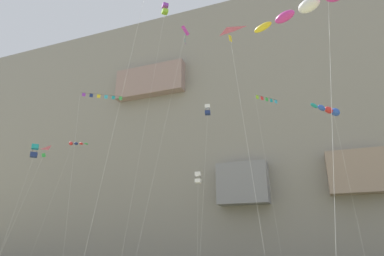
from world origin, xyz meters
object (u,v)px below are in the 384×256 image
at_px(kite_box_far_left, 34,151).
at_px(kite_box_near_cliff, 165,10).
at_px(kite_box_mid_center, 208,110).
at_px(kite_delta_mid_left, 228,36).
at_px(kite_windsock_high_right, 311,4).
at_px(kite_windsock_low_right, 329,110).
at_px(kite_delta_upper_left, 39,155).
at_px(kite_diamond_low_center, 183,44).
at_px(kite_banner_upper_mid, 100,103).
at_px(kite_banner_mid_right, 267,106).
at_px(kite_windsock_upper_right, 75,144).
at_px(kite_box_high_left, 198,178).

height_order(kite_box_far_left, kite_box_near_cliff, kite_box_near_cliff).
bearing_deg(kite_box_mid_center, kite_delta_mid_left, -66.15).
bearing_deg(kite_windsock_high_right, kite_box_mid_center, 123.11).
bearing_deg(kite_box_near_cliff, kite_box_far_left, -174.38).
xyz_separation_m(kite_windsock_low_right, kite_delta_upper_left, (-31.83, -11.02, -5.27)).
bearing_deg(kite_windsock_low_right, kite_windsock_high_right, -93.92).
xyz_separation_m(kite_delta_mid_left, kite_delta_upper_left, (-24.18, 6.62, -5.75)).
distance_m(kite_delta_mid_left, kite_diamond_low_center, 13.75).
bearing_deg(kite_banner_upper_mid, kite_box_mid_center, 9.98).
xyz_separation_m(kite_banner_mid_right, kite_diamond_low_center, (-7.58, -13.25, 3.65)).
distance_m(kite_windsock_low_right, kite_windsock_high_right, 22.67).
height_order(kite_box_mid_center, kite_diamond_low_center, kite_diamond_low_center).
bearing_deg(kite_box_far_left, kite_windsock_low_right, 9.09).
height_order(kite_box_mid_center, kite_windsock_high_right, kite_box_mid_center).
relative_size(kite_delta_upper_left, kite_box_near_cliff, 0.35).
bearing_deg(kite_windsock_low_right, kite_box_near_cliff, -167.79).
bearing_deg(kite_diamond_low_center, kite_windsock_high_right, -45.70).
xyz_separation_m(kite_delta_mid_left, kite_diamond_low_center, (-7.60, 9.17, 6.87)).
bearing_deg(kite_banner_mid_right, kite_box_far_left, -160.24).
relative_size(kite_delta_mid_left, kite_box_near_cliff, 0.52).
xyz_separation_m(kite_box_mid_center, kite_diamond_low_center, (-1.44, -4.77, 6.80)).
relative_size(kite_windsock_low_right, kite_banner_mid_right, 0.80).
height_order(kite_box_mid_center, kite_box_near_cliff, kite_box_near_cliff).
height_order(kite_windsock_upper_right, kite_box_high_left, kite_windsock_upper_right).
distance_m(kite_box_high_left, kite_diamond_low_center, 17.25).
relative_size(kite_box_far_left, kite_box_high_left, 1.33).
distance_m(kite_banner_upper_mid, kite_box_high_left, 16.21).
height_order(kite_windsock_high_right, kite_diamond_low_center, kite_diamond_low_center).
height_order(kite_box_mid_center, kite_box_far_left, kite_box_mid_center).
bearing_deg(kite_windsock_upper_right, kite_box_far_left, -80.91).
relative_size(kite_delta_upper_left, kite_diamond_low_center, 0.45).
xyz_separation_m(kite_windsock_low_right, kite_box_near_cliff, (-19.76, -4.28, 16.81)).
bearing_deg(kite_banner_mid_right, kite_windsock_high_right, -77.35).
xyz_separation_m(kite_box_high_left, kite_box_near_cliff, (-2.75, -5.97, 23.29)).
distance_m(kite_windsock_high_right, kite_box_near_cliff, 31.97).
bearing_deg(kite_box_far_left, kite_windsock_high_right, -24.42).
relative_size(kite_box_mid_center, kite_box_near_cliff, 0.53).
bearing_deg(kite_windsock_high_right, kite_diamond_low_center, 134.30).
relative_size(kite_windsock_upper_right, kite_diamond_low_center, 0.69).
bearing_deg(kite_delta_mid_left, kite_banner_upper_mid, 150.36).
xyz_separation_m(kite_delta_mid_left, kite_windsock_high_right, (6.11, -4.88, -2.57)).
relative_size(kite_banner_upper_mid, kite_diamond_low_center, 0.78).
bearing_deg(kite_windsock_upper_right, kite_delta_mid_left, -33.90).
distance_m(kite_banner_mid_right, kite_box_far_left, 32.69).
relative_size(kite_windsock_low_right, kite_delta_mid_left, 0.99).
bearing_deg(kite_box_far_left, kite_diamond_low_center, -6.12).
distance_m(kite_windsock_low_right, kite_box_mid_center, 14.32).
bearing_deg(kite_windsock_upper_right, kite_box_near_cliff, -22.06).
distance_m(kite_banner_upper_mid, kite_delta_upper_left, 10.15).
distance_m(kite_windsock_upper_right, kite_delta_upper_left, 17.71).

